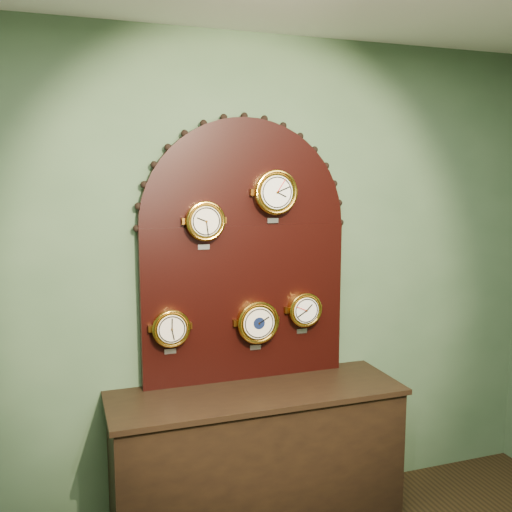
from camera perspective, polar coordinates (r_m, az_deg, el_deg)
name	(u,v)px	position (r m, az deg, el deg)	size (l,w,h in m)	color
wall_back	(242,281)	(3.34, -1.40, -2.49)	(4.00, 4.00, 0.00)	#466243
shop_counter	(257,463)	(3.43, 0.12, -19.99)	(1.60, 0.50, 0.80)	black
display_board	(245,243)	(3.26, -1.14, 1.27)	(1.26, 0.06, 1.53)	black
roman_clock	(205,221)	(3.11, -5.13, 3.50)	(0.22, 0.08, 0.27)	gold
arabic_clock	(275,192)	(3.22, 1.92, 6.38)	(0.25, 0.08, 0.30)	gold
hygrometer	(171,328)	(3.17, -8.50, -7.11)	(0.21, 0.08, 0.26)	gold
barometer	(257,322)	(3.29, 0.13, -6.60)	(0.25, 0.08, 0.30)	gold
tide_clock	(304,309)	(3.39, 4.84, -5.34)	(0.21, 0.08, 0.26)	gold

